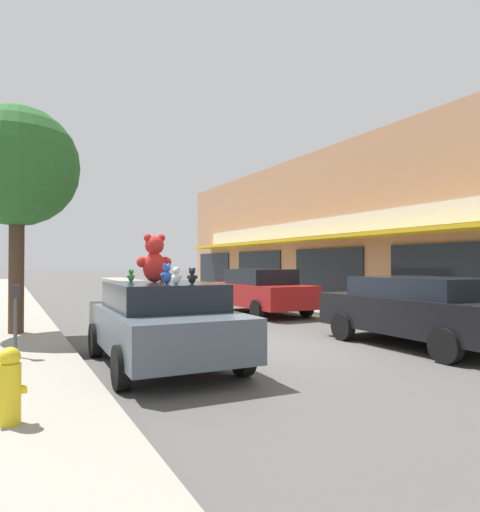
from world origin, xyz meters
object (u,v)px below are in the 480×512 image
(teddy_bear_blue, at_px, (167,274))
(parked_car_far_left, at_px, (421,309))
(street_tree, at_px, (17,167))
(parking_meter, at_px, (15,311))
(fire_hydrant, at_px, (10,386))
(parked_car_far_center, at_px, (261,291))
(plush_art_car, at_px, (162,321))
(teddy_bear_black, at_px, (192,276))
(teddy_bear_white, at_px, (176,276))
(teddy_bear_giant, at_px, (154,259))
(teddy_bear_brown, at_px, (162,274))
(teddy_bear_green, at_px, (131,275))

(teddy_bear_blue, distance_m, parked_car_far_left, 5.59)
(street_tree, bearing_deg, parking_meter, -91.24)
(teddy_bear_blue, distance_m, fire_hydrant, 3.35)
(teddy_bear_blue, distance_m, street_tree, 5.69)
(parked_car_far_center, height_order, parking_meter, parked_car_far_center)
(parked_car_far_left, relative_size, parking_meter, 3.51)
(street_tree, bearing_deg, parked_car_far_center, 13.23)
(parking_meter, bearing_deg, parked_car_far_center, 32.10)
(plush_art_car, height_order, parking_meter, plush_art_car)
(parked_car_far_left, xyz_separation_m, parked_car_far_center, (-0.00, 6.93, 0.01))
(parked_car_far_center, height_order, fire_hydrant, parked_car_far_center)
(teddy_bear_black, relative_size, street_tree, 0.05)
(teddy_bear_white, xyz_separation_m, fire_hydrant, (-2.43, -1.82, -1.05))
(plush_art_car, height_order, street_tree, street_tree)
(teddy_bear_giant, relative_size, parked_car_far_center, 0.19)
(teddy_bear_black, xyz_separation_m, parked_car_far_center, (5.17, 6.74, -0.75))
(parked_car_far_left, height_order, parking_meter, parked_car_far_left)
(teddy_bear_giant, relative_size, teddy_bear_brown, 3.13)
(teddy_bear_white, distance_m, teddy_bear_green, 1.46)
(teddy_bear_black, distance_m, teddy_bear_brown, 1.45)
(teddy_bear_brown, relative_size, parked_car_far_left, 0.06)
(teddy_bear_green, bearing_deg, parking_meter, -37.30)
(teddy_bear_giant, xyz_separation_m, teddy_bear_brown, (0.30, 0.50, -0.29))
(teddy_bear_green, relative_size, parked_car_far_center, 0.05)
(plush_art_car, bearing_deg, parking_meter, 152.70)
(teddy_bear_blue, xyz_separation_m, teddy_bear_brown, (0.28, 1.16, -0.03))
(teddy_bear_giant, height_order, teddy_bear_brown, teddy_bear_giant)
(teddy_bear_brown, xyz_separation_m, fire_hydrant, (-2.64, -3.28, -1.05))
(teddy_bear_black, xyz_separation_m, teddy_bear_brown, (-0.07, 1.45, 0.00))
(parked_car_far_left, distance_m, street_tree, 9.80)
(plush_art_car, relative_size, teddy_bear_white, 14.46)
(plush_art_car, bearing_deg, teddy_bear_blue, -93.61)
(teddy_bear_black, relative_size, fire_hydrant, 0.34)
(teddy_bear_brown, height_order, parked_car_far_center, teddy_bear_brown)
(teddy_bear_blue, bearing_deg, teddy_bear_giant, -113.06)
(teddy_bear_white, relative_size, parked_car_far_left, 0.06)
(plush_art_car, relative_size, parked_car_far_left, 0.92)
(parked_car_far_center, relative_size, street_tree, 0.84)
(parked_car_far_center, relative_size, fire_hydrant, 5.72)
(parked_car_far_left, bearing_deg, parking_meter, 165.19)
(teddy_bear_blue, distance_m, teddy_bear_green, 1.15)
(fire_hydrant, bearing_deg, teddy_bear_giant, 49.84)
(parked_car_far_left, bearing_deg, teddy_bear_blue, 175.16)
(teddy_bear_black, distance_m, parked_car_far_center, 8.53)
(teddy_bear_green, distance_m, fire_hydrant, 3.95)
(plush_art_car, distance_m, teddy_bear_brown, 1.19)
(teddy_bear_brown, bearing_deg, street_tree, -77.50)
(parked_car_far_center, xyz_separation_m, street_tree, (-7.70, -1.81, 3.24))
(plush_art_car, xyz_separation_m, parking_meter, (-2.28, 1.27, 0.17))
(fire_hydrant, bearing_deg, parked_car_far_left, 11.83)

